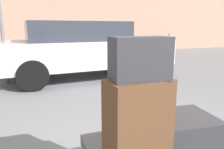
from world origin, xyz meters
TOP-DOWN VIEW (x-y plane):
  - suitcase_brown_rear_left at (-0.29, -0.12)m, footprint 0.46×0.28m
  - suitcase_charcoal_center at (0.21, 0.06)m, footprint 0.60×0.50m
  - duffel_bag_charcoal_topmost_pile at (-0.29, -0.12)m, footprint 0.38×0.21m
  - parked_car at (0.31, 4.19)m, footprint 4.41×2.15m
  - bicycle_leaning at (5.60, 8.91)m, footprint 1.73×0.43m
  - bollard_kerb_near at (2.88, 7.72)m, footprint 0.28×0.28m
  - bollard_kerb_mid at (4.33, 7.72)m, footprint 0.28×0.28m
  - no_parking_sign at (-1.58, 4.16)m, footprint 0.49×0.15m

SIDE VIEW (x-z plane):
  - bollard_kerb_near at x=2.88m, z-range 0.00..0.68m
  - bollard_kerb_mid at x=4.33m, z-range 0.00..0.68m
  - bicycle_leaning at x=5.60m, z-range -0.11..0.85m
  - suitcase_charcoal_center at x=0.21m, z-range 0.34..0.55m
  - suitcase_brown_rear_left at x=-0.29m, z-range 0.34..0.95m
  - parked_car at x=0.31m, z-range 0.05..1.47m
  - duffel_bag_charcoal_topmost_pile at x=-0.29m, z-range 0.95..1.22m
  - no_parking_sign at x=-1.58m, z-range 0.29..2.85m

